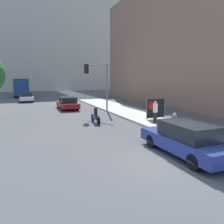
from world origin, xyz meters
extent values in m
plane|color=#4F4F51|center=(0.00, 0.00, 0.00)|extent=(160.00, 160.00, 0.00)
cube|color=beige|center=(3.96, 15.00, 0.08)|extent=(3.73, 90.00, 0.15)
cube|color=#BCB2A3|center=(-2.00, 58.98, 13.57)|extent=(52.00, 12.00, 27.15)
cube|color=#936B56|center=(14.75, 16.15, 7.97)|extent=(10.00, 32.00, 15.94)
cylinder|color=#474C56|center=(2.46, 3.23, 0.38)|extent=(0.03, 0.03, 0.45)
cylinder|color=#474C56|center=(2.83, 3.23, 0.38)|extent=(0.03, 0.03, 0.45)
cylinder|color=#474C56|center=(2.46, 3.60, 0.38)|extent=(0.03, 0.03, 0.45)
cylinder|color=#474C56|center=(2.83, 3.60, 0.38)|extent=(0.03, 0.03, 0.45)
cube|color=navy|center=(2.64, 3.41, 0.61)|extent=(0.40, 0.40, 0.02)
cube|color=navy|center=(2.64, 3.60, 0.81)|extent=(0.40, 0.02, 0.38)
cylinder|color=#756651|center=(2.64, 3.25, 0.71)|extent=(0.18, 0.42, 0.18)
cylinder|color=#756651|center=(2.64, 3.04, 0.38)|extent=(0.16, 0.16, 0.45)
cube|color=black|center=(2.64, 2.98, 0.20)|extent=(0.20, 0.28, 0.10)
cylinder|color=#236642|center=(2.64, 3.44, 0.88)|extent=(0.34, 0.34, 0.52)
sphere|color=beige|center=(2.64, 3.44, 1.25)|extent=(0.22, 0.22, 0.22)
cylinder|color=#236642|center=(2.31, 3.36, 0.96)|extent=(0.45, 0.09, 0.09)
cube|color=white|center=(2.11, 3.36, 1.02)|extent=(0.36, 0.02, 0.41)
cube|color=#AD1414|center=(2.11, 3.35, 1.02)|extent=(0.27, 0.01, 0.10)
cylinder|color=black|center=(3.20, 6.36, 0.55)|extent=(0.28, 0.28, 0.79)
cylinder|color=silver|center=(3.20, 6.36, 1.25)|extent=(0.34, 0.34, 0.62)
sphere|color=tan|center=(3.20, 6.36, 1.67)|extent=(0.21, 0.21, 0.21)
cylinder|color=slate|center=(3.28, 7.69, 0.96)|extent=(0.06, 0.06, 1.62)
cylinder|color=slate|center=(4.92, 7.69, 0.96)|extent=(0.06, 0.06, 1.62)
cube|color=black|center=(4.10, 7.69, 1.01)|extent=(1.65, 0.02, 1.52)
cylinder|color=red|center=(3.74, 7.67, 1.24)|extent=(0.67, 0.01, 0.67)
cylinder|color=slate|center=(2.25, 13.90, 2.56)|extent=(0.16, 0.16, 4.82)
cylinder|color=slate|center=(0.99, 13.18, 4.67)|extent=(1.53, 2.59, 0.11)
cube|color=black|center=(-0.28, 12.46, 4.25)|extent=(0.41, 0.41, 0.84)
sphere|color=green|center=(-0.28, 12.46, 3.97)|extent=(0.18, 0.18, 0.18)
cube|color=navy|center=(0.88, 0.42, 0.55)|extent=(1.78, 4.73, 0.56)
cube|color=black|center=(0.88, 0.23, 1.16)|extent=(1.53, 2.46, 0.65)
cylinder|color=black|center=(0.10, 1.88, 0.32)|extent=(0.22, 0.64, 0.64)
cylinder|color=black|center=(1.66, 1.88, 0.32)|extent=(0.22, 0.64, 0.64)
cylinder|color=black|center=(0.10, -1.05, 0.32)|extent=(0.22, 0.64, 0.64)
cube|color=maroon|center=(-1.22, 17.14, 0.52)|extent=(1.87, 4.31, 0.49)
cube|color=black|center=(-1.22, 16.97, 1.06)|extent=(1.61, 2.24, 0.60)
cylinder|color=black|center=(-2.04, 18.48, 0.32)|extent=(0.22, 0.64, 0.64)
cylinder|color=black|center=(-0.39, 18.48, 0.32)|extent=(0.22, 0.64, 0.64)
cylinder|color=black|center=(-2.04, 15.81, 0.32)|extent=(0.22, 0.64, 0.64)
cylinder|color=black|center=(-0.39, 15.81, 0.32)|extent=(0.22, 0.64, 0.64)
cube|color=white|center=(-5.36, 27.57, 0.54)|extent=(1.88, 4.63, 0.53)
cube|color=black|center=(-5.36, 27.39, 1.12)|extent=(1.61, 2.41, 0.63)
cylinder|color=black|center=(-6.19, 29.01, 0.32)|extent=(0.22, 0.64, 0.64)
cylinder|color=black|center=(-4.53, 29.01, 0.32)|extent=(0.22, 0.64, 0.64)
cylinder|color=black|center=(-6.19, 26.14, 0.32)|extent=(0.22, 0.64, 0.64)
cylinder|color=black|center=(-4.53, 26.14, 0.32)|extent=(0.22, 0.64, 0.64)
cube|color=navy|center=(-6.04, 38.72, 1.89)|extent=(2.46, 11.89, 2.89)
cube|color=black|center=(-6.04, 38.72, 2.07)|extent=(2.48, 11.29, 0.93)
cylinder|color=black|center=(-7.12, 42.40, 0.52)|extent=(0.30, 1.04, 1.04)
cylinder|color=black|center=(-4.96, 42.40, 0.52)|extent=(0.30, 1.04, 1.04)
cylinder|color=black|center=(-7.12, 35.03, 0.52)|extent=(0.30, 1.04, 1.04)
cylinder|color=black|center=(-4.96, 35.03, 0.52)|extent=(0.30, 1.04, 1.04)
cube|color=navy|center=(-0.67, 8.64, 0.48)|extent=(0.24, 0.89, 0.32)
cylinder|color=black|center=(-0.67, 8.59, 0.82)|extent=(0.28, 0.28, 0.55)
sphere|color=black|center=(-0.67, 8.59, 1.11)|extent=(0.24, 0.24, 0.24)
cylinder|color=black|center=(-0.67, 9.38, 0.30)|extent=(0.10, 0.60, 0.60)
cylinder|color=black|center=(-0.67, 7.90, 0.30)|extent=(0.10, 0.60, 0.60)
camera|label=1|loc=(-5.63, -7.09, 3.41)|focal=35.00mm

